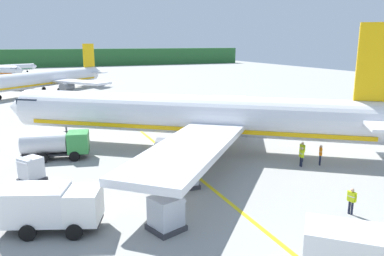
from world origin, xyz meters
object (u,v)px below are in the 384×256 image
Objects in this scene: cargo_container_mid at (31,170)px; airliner_foreground at (198,116)px; airliner_mid_apron at (48,79)px; airliner_distant at (4,68)px; crew_loader_left at (302,150)px; crew_marshaller at (352,199)px; crew_supervisor at (321,153)px; crew_loader_right at (301,155)px; service_truck_fuel at (57,144)px; cargo_container_far at (166,213)px; service_truck_pushback at (50,206)px; cargo_container_near at (186,174)px.

airliner_foreground is at bearing 10.86° from cargo_container_mid.
airliner_mid_apron is (-11.50, 51.60, -0.56)m from airliner_foreground.
airliner_distant is 118.42m from crew_loader_left.
airliner_foreground reaches higher than crew_loader_left.
airliner_distant is at bearing 102.08° from airliner_foreground.
cargo_container_mid is at bearing 142.96° from crew_marshaller.
airliner_mid_apron is 1.30× the size of airliner_distant.
airliner_distant is 120.01m from crew_supervisor.
cargo_container_mid is (-14.99, -2.87, -2.44)m from airliner_foreground.
airliner_foreground reaches higher than crew_loader_right.
cargo_container_mid is (8.05, -110.57, -0.91)m from airliner_distant.
service_truck_fuel is 3.62× the size of crew_marshaller.
airliner_mid_apron is 15.67× the size of crew_loader_left.
cargo_container_far is at bearing 166.89° from crew_marshaller.
crew_supervisor reaches higher than crew_loader_left.
cargo_container_far is (15.00, -121.56, -0.87)m from airliner_distant.
airliner_mid_apron is at bearing 87.74° from service_truck_pushback.
airliner_foreground is at bearing 127.18° from crew_loader_right.
crew_supervisor is (19.30, -59.88, -1.78)m from airliner_mid_apron.
airliner_mid_apron is at bearing 102.57° from airliner_foreground.
airliner_mid_apron is at bearing 96.53° from cargo_container_near.
airliner_mid_apron is 65.58m from cargo_container_far.
service_truck_pushback reaches higher than crew_marshaller.
service_truck_fuel reaches higher than cargo_container_near.
cargo_container_near reaches higher than crew_supervisor.
service_truck_pushback reaches higher than cargo_container_near.
crew_marshaller is at bearing -78.16° from airliner_distant.
airliner_distant is 12.67× the size of crew_loader_right.
cargo_container_mid is at bearing 166.64° from crew_supervisor.
airliner_distant reaches higher than service_truck_pushback.
cargo_container_near reaches higher than crew_loader_right.
service_truck_pushback reaches higher than cargo_container_mid.
airliner_foreground is at bearing 39.19° from service_truck_pushback.
airliner_mid_apron reaches higher than crew_marshaller.
cargo_container_far is 1.25× the size of crew_loader_left.
airliner_mid_apron reaches higher than service_truck_fuel.
crew_marshaller is 9.00m from crew_loader_right.
cargo_container_mid is 1.01× the size of cargo_container_far.
crew_loader_right is at bearing 9.72° from service_truck_pushback.
service_truck_pushback is (-1.22, -13.77, 0.07)m from service_truck_fuel.
cargo_container_near reaches higher than cargo_container_far.
crew_marshaller is at bearing -37.04° from cargo_container_mid.
cargo_container_far is at bearing -86.97° from airliner_mid_apron.
cargo_container_far is at bearing -157.30° from crew_loader_right.
airliner_mid_apron is at bearing 86.34° from cargo_container_mid.
cargo_container_near is at bearing -172.49° from crew_loader_left.
service_truck_fuel is 13.82m from service_truck_pushback.
airliner_distant reaches higher than crew_loader_left.
airliner_mid_apron is at bearing 107.60° from crew_loader_left.
service_truck_fuel reaches higher than crew_loader_left.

